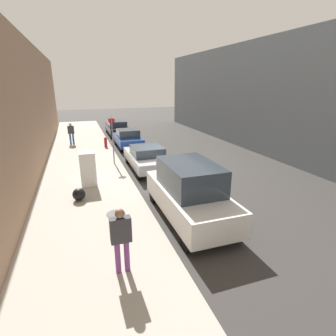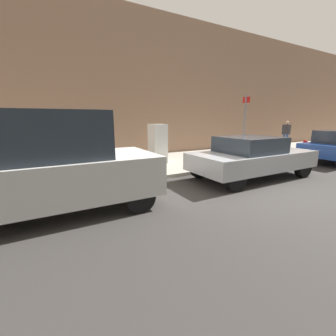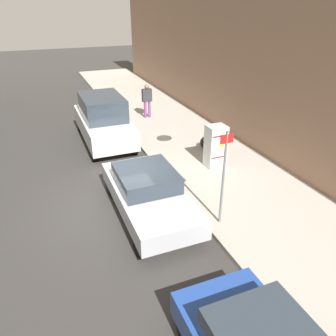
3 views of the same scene
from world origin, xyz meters
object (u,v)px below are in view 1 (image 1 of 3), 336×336
parked_van_white (190,192)px  pedestrian_walking_far (121,236)px  parked_sedan_silver (147,157)px  parked_sedan_dark (117,128)px  pedestrian_standing_near (71,132)px  street_sign_post (113,138)px  trash_bag (79,194)px  fire_hydrant (106,142)px  discarded_refrigerator (88,169)px  parked_hatchback_blue (128,138)px

parked_van_white → pedestrian_walking_far: bearing=-141.5°
parked_sedan_silver → parked_sedan_dark: (-0.00, 11.26, -0.01)m
pedestrian_standing_near → parked_sedan_dark: (4.11, 3.35, -0.38)m
street_sign_post → trash_bag: size_ratio=5.32×
parked_sedan_silver → fire_hydrant: bearing=105.8°
pedestrian_standing_near → parked_sedan_silver: 8.92m
parked_sedan_silver → parked_sedan_dark: parked_sedan_silver is taller
discarded_refrigerator → pedestrian_standing_near: pedestrian_standing_near is taller
trash_bag → parked_sedan_dark: parked_sedan_dark is taller
trash_bag → parked_sedan_silver: (3.80, 3.47, 0.33)m
pedestrian_walking_far → parked_hatchback_blue: bearing=-69.5°
discarded_refrigerator → parked_van_white: 5.41m
discarded_refrigerator → parked_hatchback_blue: size_ratio=0.42×
street_sign_post → fire_hydrant: bearing=89.9°
pedestrian_standing_near → pedestrian_walking_far: bearing=-32.6°
parked_sedan_silver → parked_sedan_dark: size_ratio=0.91×
trash_bag → pedestrian_standing_near: bearing=91.5°
parked_sedan_dark → trash_bag: bearing=-104.5°
discarded_refrigerator → parked_hatchback_blue: (3.31, 7.56, -0.20)m
pedestrian_walking_far → parked_van_white: parked_van_white is taller
pedestrian_standing_near → parked_sedan_dark: bearing=92.1°
parked_hatchback_blue → parked_sedan_dark: bearing=90.0°
trash_bag → parked_hatchback_blue: size_ratio=0.14×
pedestrian_standing_near → parked_sedan_dark: 5.31m
pedestrian_walking_far → parked_van_white: 3.61m
street_sign_post → parked_hatchback_blue: bearing=68.8°
pedestrian_walking_far → parked_sedan_dark: (2.82, 19.64, -0.47)m
street_sign_post → trash_bag: street_sign_post is taller
parked_sedan_dark → street_sign_post: bearing=-99.7°
parked_van_white → fire_hydrant: bearing=97.9°
fire_hydrant → pedestrian_walking_far: size_ratio=0.42×
pedestrian_walking_far → parked_sedan_dark: pedestrian_walking_far is taller
fire_hydrant → pedestrian_standing_near: bearing=141.0°
trash_bag → discarded_refrigerator: bearing=73.1°
street_sign_post → fire_hydrant: size_ratio=3.71×
street_sign_post → pedestrian_walking_far: 9.83m
discarded_refrigerator → street_sign_post: (1.63, 3.23, 0.74)m
street_sign_post → fire_hydrant: street_sign_post is taller
parked_van_white → parked_sedan_silver: parked_van_white is taller
trash_bag → parked_sedan_silver: size_ratio=0.12×
pedestrian_walking_far → trash_bag: bearing=-46.9°
discarded_refrigerator → parked_sedan_dark: size_ratio=0.34×
trash_bag → pedestrian_walking_far: (0.98, -4.91, 0.79)m
parked_hatchback_blue → parked_sedan_dark: size_ratio=0.80×
discarded_refrigerator → fire_hydrant: 7.98m
parked_van_white → parked_sedan_dark: size_ratio=1.00×
street_sign_post → pedestrian_walking_far: (-1.14, -9.75, -0.50)m
fire_hydrant → parked_hatchback_blue: (1.68, -0.24, 0.22)m
fire_hydrant → parked_van_white: 12.21m
parked_sedan_dark → pedestrian_standing_near: bearing=-140.8°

